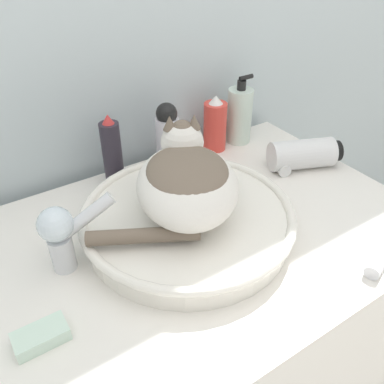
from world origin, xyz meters
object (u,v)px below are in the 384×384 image
at_px(soap_pump_bottle, 239,115).
at_px(spray_bottle_trigger, 215,125).
at_px(cat, 186,178).
at_px(hairspray_can_black, 112,152).
at_px(faucet, 62,232).
at_px(hair_dryer, 302,155).
at_px(soap_bar, 41,336).
at_px(lotion_bottle_white, 167,135).

bearing_deg(soap_pump_bottle, spray_bottle_trigger, 180.00).
height_order(cat, hairspray_can_black, cat).
xyz_separation_m(faucet, soap_pump_bottle, (0.58, 0.22, -0.00)).
relative_size(hairspray_can_black, spray_bottle_trigger, 1.14).
distance_m(hair_dryer, soap_bar, 0.73).
height_order(soap_pump_bottle, soap_bar, soap_pump_bottle).
relative_size(faucet, soap_pump_bottle, 0.75).
xyz_separation_m(faucet, lotion_bottle_white, (0.35, 0.22, -0.00)).
relative_size(cat, hairspray_can_black, 2.04).
xyz_separation_m(soap_pump_bottle, hairspray_can_black, (-0.38, 0.00, 0.00)).
bearing_deg(soap_pump_bottle, cat, -143.32).
xyz_separation_m(cat, lotion_bottle_white, (0.10, 0.25, -0.04)).
bearing_deg(lotion_bottle_white, spray_bottle_trigger, 0.00).
height_order(spray_bottle_trigger, soap_bar, spray_bottle_trigger).
xyz_separation_m(cat, faucet, (-0.24, 0.03, -0.04)).
relative_size(faucet, spray_bottle_trigger, 0.92).
height_order(cat, soap_bar, cat).
xyz_separation_m(faucet, spray_bottle_trigger, (0.50, 0.22, -0.01)).
distance_m(faucet, lotion_bottle_white, 0.41).
bearing_deg(lotion_bottle_white, hairspray_can_black, 180.00).
bearing_deg(spray_bottle_trigger, hairspray_can_black, 180.00).
bearing_deg(spray_bottle_trigger, soap_pump_bottle, 0.00).
relative_size(soap_pump_bottle, soap_bar, 2.31).
bearing_deg(faucet, soap_bar, -115.44).
bearing_deg(spray_bottle_trigger, soap_bar, -148.74).
distance_m(spray_bottle_trigger, soap_bar, 0.69).
bearing_deg(cat, soap_bar, 134.41).
bearing_deg(hair_dryer, soap_bar, -145.65).
bearing_deg(soap_bar, hairspray_can_black, 51.24).
height_order(hairspray_can_black, spray_bottle_trigger, hairspray_can_black).
bearing_deg(faucet, hair_dryer, 10.41).
bearing_deg(soap_pump_bottle, soap_bar, -152.02).
xyz_separation_m(soap_pump_bottle, hair_dryer, (0.04, -0.20, -0.04)).
height_order(soap_pump_bottle, spray_bottle_trigger, soap_pump_bottle).
bearing_deg(hairspray_can_black, cat, -78.84).
height_order(cat, hair_dryer, cat).
bearing_deg(hairspray_can_black, lotion_bottle_white, 0.00).
bearing_deg(spray_bottle_trigger, hair_dryer, -57.95).
xyz_separation_m(spray_bottle_trigger, soap_bar, (-0.59, -0.36, -0.06)).
distance_m(cat, soap_bar, 0.37).
relative_size(lotion_bottle_white, hairspray_can_black, 0.95).
bearing_deg(soap_bar, lotion_bottle_white, 39.14).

